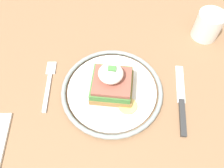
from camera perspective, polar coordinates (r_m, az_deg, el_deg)
The scene contains 6 objects.
dining_table at distance 0.59m, azimuth -1.41°, elevation -11.77°, with size 0.96×0.87×0.77m.
plate at distance 0.50m, azimuth 0.00°, elevation -1.65°, with size 0.23×0.23×0.02m.
sandwich at distance 0.46m, azimuth -0.04°, elevation 0.40°, with size 0.10×0.10×0.08m.
fork at distance 0.53m, azimuth -16.16°, elevation 0.36°, with size 0.03×0.14×0.00m.
knife at distance 0.51m, azimuth 17.70°, elevation -4.80°, with size 0.02×0.18×0.01m.
cup at distance 0.64m, azimuth 23.82°, elevation 13.93°, with size 0.07×0.07×0.07m.
Camera 1 is at (0.04, -0.20, 1.21)m, focal length 35.00 mm.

